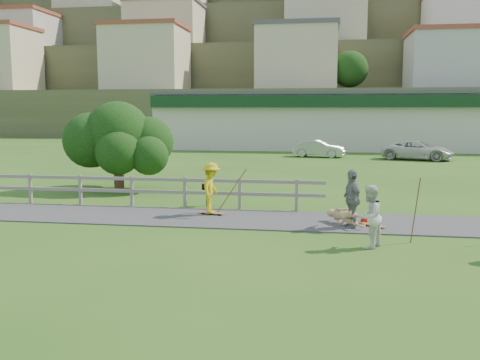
{
  "coord_description": "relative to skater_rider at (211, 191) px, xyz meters",
  "views": [
    {
      "loc": [
        2.95,
        -15.11,
        3.49
      ],
      "look_at": [
        0.21,
        2.0,
        1.21
      ],
      "focal_mm": 40.0,
      "sensor_mm": 36.0,
      "label": 1
    }
  ],
  "objects": [
    {
      "name": "hillside",
      "position": [
        0.74,
        89.34,
        13.58
      ],
      "size": [
        220.0,
        67.0,
        47.5
      ],
      "color": "#474E2D",
      "rests_on": "ground"
    },
    {
      "name": "pole_spec_left",
      "position": [
        6.07,
        -2.74,
        0.04
      ],
      "size": [
        0.03,
        0.03,
        1.75
      ],
      "primitive_type": "cylinder",
      "color": "brown",
      "rests_on": "ground"
    },
    {
      "name": "bbq",
      "position": [
        -0.53,
        1.73,
        -0.43
      ],
      "size": [
        0.45,
        0.39,
        0.82
      ],
      "primitive_type": null,
      "rotation": [
        0.0,
        0.0,
        0.31
      ],
      "color": "black",
      "rests_on": "ground"
    },
    {
      "name": "pole_rider",
      "position": [
        0.6,
        0.4,
        0.08
      ],
      "size": [
        0.03,
        0.03,
        1.84
      ],
      "primitive_type": "cylinder",
      "color": "brown",
      "rests_on": "ground"
    },
    {
      "name": "skater_fallen",
      "position": [
        4.34,
        -0.96,
        -0.55
      ],
      "size": [
        1.5,
        1.22,
        0.57
      ],
      "primitive_type": "imported",
      "rotation": [
        0.0,
        0.0,
        0.62
      ],
      "color": "tan",
      "rests_on": "ground"
    },
    {
      "name": "strip_mall",
      "position": [
        4.74,
        32.97,
        1.74
      ],
      "size": [
        32.5,
        10.75,
        5.1
      ],
      "color": "beige",
      "rests_on": "ground"
    },
    {
      "name": "tree",
      "position": [
        -5.22,
        5.03,
        0.87
      ],
      "size": [
        4.56,
        4.56,
        3.41
      ],
      "primitive_type": null,
      "color": "black",
      "rests_on": "ground"
    },
    {
      "name": "path",
      "position": [
        0.74,
        -0.47,
        -0.82
      ],
      "size": [
        34.0,
        3.0,
        0.04
      ],
      "primitive_type": "cube",
      "color": "#333335",
      "rests_on": "ground"
    },
    {
      "name": "fence",
      "position": [
        -3.87,
        1.33,
        -0.11
      ],
      "size": [
        15.05,
        0.1,
        1.1
      ],
      "color": "slate",
      "rests_on": "ground"
    },
    {
      "name": "spectator_b",
      "position": [
        4.49,
        -1.23,
        0.05
      ],
      "size": [
        0.76,
        1.12,
        1.76
      ],
      "primitive_type": "imported",
      "rotation": [
        0.0,
        0.0,
        5.06
      ],
      "color": "gray",
      "rests_on": "ground"
    },
    {
      "name": "ground",
      "position": [
        0.74,
        -1.97,
        -0.84
      ],
      "size": [
        260.0,
        260.0,
        0.0
      ],
      "primitive_type": "plane",
      "color": "#2C5718",
      "rests_on": "ground"
    },
    {
      "name": "car_silver",
      "position": [
        3.22,
        23.13,
        -0.21
      ],
      "size": [
        3.99,
        2.03,
        1.25
      ],
      "primitive_type": "imported",
      "rotation": [
        0.0,
        0.0,
        1.38
      ],
      "color": "#A7AAAF",
      "rests_on": "ground"
    },
    {
      "name": "car_white",
      "position": [
        10.09,
        21.85,
        -0.16
      ],
      "size": [
        5.27,
        3.49,
        1.34
      ],
      "primitive_type": "imported",
      "rotation": [
        0.0,
        0.0,
        1.29
      ],
      "color": "silver",
      "rests_on": "ground"
    },
    {
      "name": "spectator_a",
      "position": [
        4.83,
        -3.45,
        -0.03
      ],
      "size": [
        0.91,
        0.98,
        1.62
      ],
      "primitive_type": "imported",
      "rotation": [
        0.0,
        0.0,
        4.22
      ],
      "color": "silver",
      "rests_on": "ground"
    },
    {
      "name": "helmet",
      "position": [
        4.94,
        -0.61,
        -0.69
      ],
      "size": [
        0.29,
        0.29,
        0.29
      ],
      "primitive_type": "sphere",
      "color": "#B1120E",
      "rests_on": "ground"
    },
    {
      "name": "skater_rider",
      "position": [
        0.0,
        0.0,
        0.0
      ],
      "size": [
        0.67,
        1.11,
        1.67
      ],
      "primitive_type": "imported",
      "rotation": [
        0.0,
        0.0,
        1.52
      ],
      "color": "gold",
      "rests_on": "ground"
    },
    {
      "name": "longboard_fallen",
      "position": [
        5.14,
        -1.06,
        -0.79
      ],
      "size": [
        0.74,
        0.67,
        0.09
      ],
      "primitive_type": null,
      "rotation": [
        0.0,
        0.0,
        -0.71
      ],
      "color": "olive",
      "rests_on": "ground"
    },
    {
      "name": "longboard_rider",
      "position": [
        -0.0,
        0.0,
        -0.79
      ],
      "size": [
        0.88,
        0.38,
        0.1
      ],
      "primitive_type": null,
      "rotation": [
        0.0,
        0.0,
        -0.2
      ],
      "color": "olive",
      "rests_on": "ground"
    }
  ]
}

